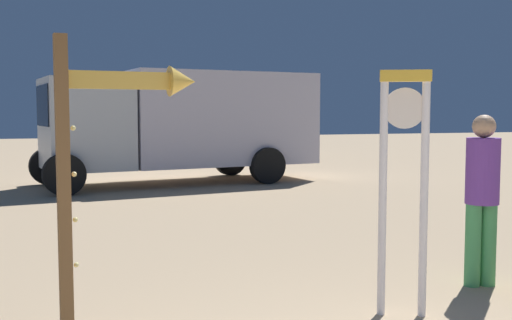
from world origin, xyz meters
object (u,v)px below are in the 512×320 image
Objects in this scene: box_truck_near at (186,121)px; box_truck_far at (210,119)px; person_near_clock at (482,191)px; arrow_sign at (111,138)px; standing_clock at (404,169)px.

box_truck_far is at bearing 71.91° from box_truck_near.
box_truck_far reaches higher than person_near_clock.
box_truck_near is (2.75, 10.20, -0.03)m from arrow_sign.
box_truck_near is at bearing 74.93° from arrow_sign.
person_near_clock is at bearing 23.30° from standing_clock.
box_truck_near is (0.29, 10.53, 0.25)m from standing_clock.
arrow_sign is 10.57m from box_truck_near.
standing_clock reaches higher than person_near_clock.
arrow_sign reaches higher than standing_clock.
person_near_clock is (1.26, 0.54, -0.31)m from standing_clock.
arrow_sign is at bearing 172.50° from standing_clock.
arrow_sign reaches higher than person_near_clock.
person_near_clock is 0.26× the size of box_truck_far.
box_truck_far is (2.57, 7.86, -0.07)m from box_truck_near.
standing_clock is 0.30× the size of box_truck_near.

